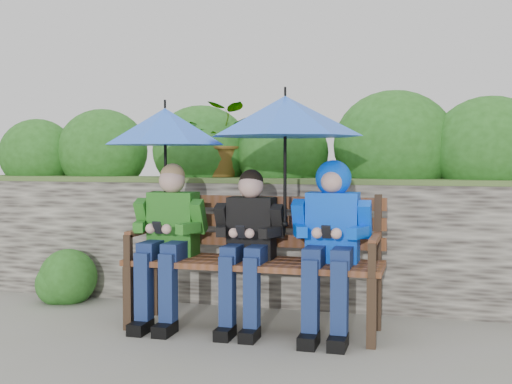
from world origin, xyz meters
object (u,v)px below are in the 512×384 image
(boy_left, at_px, (168,234))
(umbrella_left, at_px, (165,127))
(boy_middle, at_px, (248,239))
(park_bench, at_px, (256,252))
(boy_right, at_px, (331,231))
(umbrella_right, at_px, (285,116))

(boy_left, distance_m, umbrella_left, 0.78)
(boy_left, height_order, boy_middle, boy_left)
(boy_left, bearing_deg, park_bench, 7.78)
(boy_right, bearing_deg, umbrella_right, -179.05)
(park_bench, xyz_separation_m, umbrella_right, (0.23, -0.08, 0.94))
(boy_left, bearing_deg, umbrella_right, 0.36)
(boy_right, xyz_separation_m, umbrella_left, (-1.21, 0.06, 0.72))
(park_bench, height_order, umbrella_right, umbrella_right)
(park_bench, bearing_deg, boy_right, -7.92)
(boy_left, bearing_deg, boy_right, 0.52)
(boy_left, xyz_separation_m, boy_right, (1.17, 0.01, 0.06))
(boy_left, relative_size, umbrella_right, 1.10)
(umbrella_left, bearing_deg, umbrella_right, -3.84)
(boy_middle, relative_size, umbrella_right, 1.06)
(boy_right, height_order, umbrella_right, umbrella_right)
(park_bench, xyz_separation_m, boy_right, (0.54, -0.08, 0.17))
(park_bench, relative_size, boy_middle, 1.60)
(boy_middle, relative_size, boy_right, 0.94)
(boy_left, bearing_deg, umbrella_left, 123.65)
(boy_middle, distance_m, umbrella_left, 1.01)
(park_bench, xyz_separation_m, boy_middle, (-0.04, -0.08, 0.10))
(boy_middle, xyz_separation_m, boy_right, (0.58, 0.01, 0.07))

